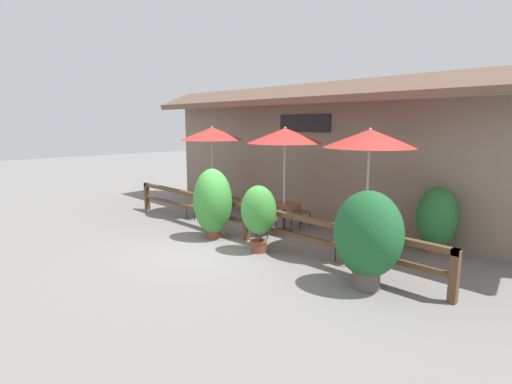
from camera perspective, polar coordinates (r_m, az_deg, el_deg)
The scene contains 19 objects.
ground_plane at distance 9.81m, azimuth -5.92°, elevation -8.05°, with size 60.00×60.00×0.00m, color slate.
building_facade at distance 12.32m, azimuth 9.14°, elevation 5.80°, with size 14.28×1.49×4.23m.
patio_railing at distance 10.28m, azimuth -1.38°, elevation -3.15°, with size 10.40×0.14×0.95m.
patio_umbrella_near at distance 13.10m, azimuth -6.30°, elevation 8.26°, with size 2.08×2.08×2.91m.
dining_table_near at distance 13.32m, azimuth -6.13°, elevation -0.57°, with size 0.91×0.91×0.77m.
chair_near_streetside at distance 12.86m, azimuth -8.53°, elevation -1.55°, with size 0.47×0.47×0.87m.
chair_near_wallside at distance 13.81m, azimuth -3.79°, elevation -0.68°, with size 0.49×0.49×0.87m.
patio_umbrella_middle at distance 10.94m, azimuth 4.17°, elevation 8.00°, with size 2.08×2.08×2.91m.
dining_table_middle at distance 11.19m, azimuth 4.04°, elevation -2.52°, with size 0.91×0.91×0.77m.
chair_middle_streetside at distance 10.74m, azimuth 1.68°, elevation -3.70°, with size 0.47×0.47×0.87m.
chair_middle_wallside at distance 11.72m, azimuth 6.19°, elevation -2.62°, with size 0.48×0.48×0.87m.
patio_umbrella_far at distance 9.28m, azimuth 15.95°, elevation 7.33°, with size 2.08×2.08×2.91m.
dining_table_far at distance 9.58m, azimuth 15.38°, elevation -4.97°, with size 0.91×0.91×0.77m.
chair_far_streetside at distance 8.96m, azimuth 13.33°, elevation -6.72°, with size 0.47×0.47×0.87m.
chair_far_wallside at distance 10.23m, azimuth 17.43°, elevation -4.85°, with size 0.50×0.50×0.87m.
potted_plant_entrance_palm at distance 7.51m, azimuth 15.72°, elevation -6.04°, with size 1.27×1.14×1.82m.
potted_plant_tall_tropical at distance 9.28m, azimuth 0.38°, elevation -2.89°, with size 0.87×0.78×1.58m.
potted_plant_corner_fern at distance 10.43m, azimuth -6.22°, elevation -1.41°, with size 1.08×0.97×1.85m.
potted_plant_broad_leaf at distance 10.18m, azimuth 24.39°, elevation -3.47°, with size 0.92×0.83×1.56m.
Camera 1 is at (7.37, -5.73, 3.00)m, focal length 28.00 mm.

